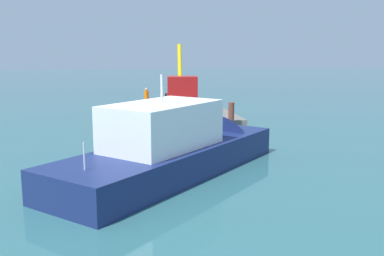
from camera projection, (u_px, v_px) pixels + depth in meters
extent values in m
plane|color=#2D6066|center=(180.00, 132.00, 29.60)|extent=(200.00, 200.00, 0.00)
cube|color=slate|center=(171.00, 116.00, 34.22)|extent=(11.27, 8.90, 0.82)
cube|color=maroon|center=(181.00, 99.00, 35.40)|extent=(6.70, 3.05, 0.45)
cube|color=#AF1919|center=(182.00, 88.00, 32.91)|extent=(2.06, 2.41, 1.76)
cylinder|color=black|center=(197.00, 105.00, 33.28)|extent=(1.03, 0.42, 1.00)
cylinder|color=black|center=(167.00, 106.00, 33.14)|extent=(1.03, 0.42, 1.00)
cylinder|color=black|center=(194.00, 99.00, 37.73)|extent=(1.03, 0.42, 1.00)
cylinder|color=black|center=(167.00, 99.00, 37.59)|extent=(1.03, 0.42, 1.00)
cylinder|color=#E5B20C|center=(180.00, 66.00, 38.71)|extent=(4.01, 0.89, 3.98)
cube|color=#E5B20C|center=(180.00, 91.00, 37.22)|extent=(1.00, 1.00, 0.50)
cylinder|color=#4C4C19|center=(179.00, 71.00, 40.64)|extent=(0.04, 0.04, 4.69)
cylinder|color=black|center=(147.00, 107.00, 33.28)|extent=(0.28, 0.28, 0.80)
cylinder|color=orange|center=(146.00, 96.00, 33.14)|extent=(0.34, 0.34, 0.80)
sphere|color=tan|center=(146.00, 89.00, 33.05)|extent=(0.23, 0.23, 0.23)
cube|color=red|center=(191.00, 130.00, 27.60)|extent=(4.45, 3.54, 3.44)
cube|color=red|center=(192.00, 121.00, 27.37)|extent=(2.81, 2.48, 2.00)
cylinder|color=black|center=(212.00, 151.00, 27.54)|extent=(0.89, 0.64, 0.90)
cylinder|color=black|center=(191.00, 155.00, 26.46)|extent=(0.89, 0.64, 0.90)
cylinder|color=black|center=(186.00, 114.00, 29.15)|extent=(0.89, 0.64, 0.90)
cylinder|color=black|center=(165.00, 117.00, 28.07)|extent=(0.89, 0.64, 0.90)
cube|color=navy|center=(171.00, 169.00, 19.67)|extent=(11.62, 11.50, 2.18)
cone|color=navy|center=(238.00, 144.00, 24.80)|extent=(5.77, 5.77, 3.75)
cube|color=white|center=(162.00, 125.00, 18.80)|extent=(5.77, 5.74, 1.93)
cylinder|color=white|center=(162.00, 89.00, 18.52)|extent=(0.10, 0.10, 1.20)
cylinder|color=silver|center=(222.00, 121.00, 22.98)|extent=(0.06, 0.06, 1.00)
cylinder|color=silver|center=(84.00, 156.00, 15.29)|extent=(0.06, 0.06, 1.00)
cylinder|color=brown|center=(132.00, 121.00, 27.85)|extent=(0.43, 0.43, 2.03)
cylinder|color=brown|center=(187.00, 125.00, 28.36)|extent=(0.31, 0.31, 1.38)
cylinder|color=brown|center=(231.00, 118.00, 28.78)|extent=(0.39, 0.39, 2.11)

